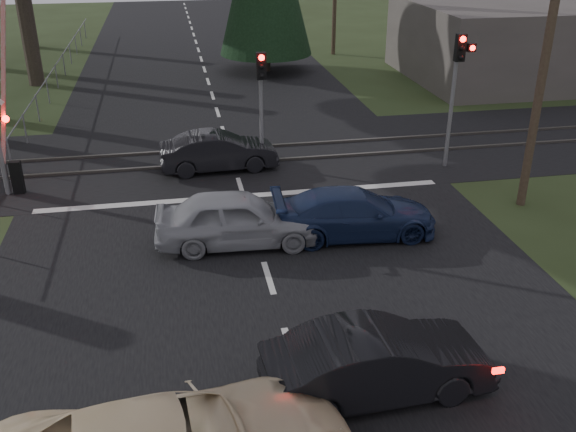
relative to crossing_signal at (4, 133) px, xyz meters
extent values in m
plane|color=#283417|center=(7.27, -9.79, -2.06)|extent=(120.00, 120.00, 0.00)
cube|color=black|center=(7.27, 0.21, -2.05)|extent=(14.00, 100.00, 0.01)
cube|color=black|center=(7.27, 2.21, -2.05)|extent=(120.00, 8.00, 0.01)
cube|color=silver|center=(7.27, -1.59, -2.05)|extent=(13.00, 0.35, 0.00)
cube|color=#59544C|center=(7.27, 1.41, -2.01)|extent=(120.00, 0.12, 0.10)
cube|color=#59544C|center=(7.27, 3.01, -2.01)|extent=(120.00, 0.12, 0.10)
sphere|color=#FF0C07|center=(0.15, -0.14, 0.49)|extent=(0.22, 0.22, 0.22)
cube|color=black|center=(0.12, 0.01, -1.51)|extent=(0.35, 0.25, 1.10)
cube|color=red|center=(0.32, 0.01, 1.94)|extent=(1.16, 0.10, 5.93)
cylinder|color=slate|center=(14.77, -0.19, -0.16)|extent=(0.14, 0.14, 3.80)
cube|color=black|center=(14.77, -0.37, 2.19)|extent=(0.32, 0.24, 0.90)
sphere|color=#FF0C07|center=(14.77, -0.50, 2.49)|extent=(0.20, 0.20, 0.20)
sphere|color=black|center=(14.77, -0.50, 2.19)|extent=(0.18, 0.18, 0.18)
sphere|color=black|center=(14.77, -0.50, 1.89)|extent=(0.18, 0.18, 0.18)
cube|color=black|center=(15.15, -0.37, 2.19)|extent=(0.28, 0.22, 0.28)
sphere|color=#FF0C07|center=(15.15, -0.49, 2.19)|extent=(0.18, 0.18, 0.18)
cylinder|color=slate|center=(8.27, 1.01, -0.46)|extent=(0.14, 0.14, 3.20)
cube|color=black|center=(8.27, 0.83, 1.59)|extent=(0.32, 0.24, 0.90)
sphere|color=#FF0C07|center=(8.27, 0.70, 1.89)|extent=(0.20, 0.20, 0.20)
sphere|color=black|center=(8.27, 0.70, 1.59)|extent=(0.18, 0.18, 0.18)
sphere|color=black|center=(8.27, 0.70, 1.29)|extent=(0.18, 0.18, 0.18)
cylinder|color=#4C3D2D|center=(15.77, -3.79, 2.44)|extent=(0.26, 0.26, 9.00)
cylinder|color=#473D33|center=(-1.73, 15.21, 0.64)|extent=(0.80, 0.80, 5.40)
cylinder|color=#473D33|center=(-3.73, 26.21, 0.64)|extent=(0.80, 0.80, 5.40)
cylinder|color=#473D33|center=(10.77, 16.21, -1.06)|extent=(0.50, 0.50, 2.00)
cube|color=#59514C|center=(25.27, 12.21, -0.06)|extent=(14.00, 10.00, 4.00)
imported|color=black|center=(8.62, -11.35, -1.35)|extent=(4.40, 1.76, 1.42)
imported|color=#96989E|center=(6.73, -4.79, -1.30)|extent=(4.54, 2.03, 1.52)
imported|color=#172446|center=(10.02, -4.86, -1.39)|extent=(4.72, 2.14, 1.34)
imported|color=black|center=(6.73, 0.96, -1.38)|extent=(4.15, 1.62, 1.35)
camera|label=1|loc=(5.21, -20.51, 6.24)|focal=40.00mm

